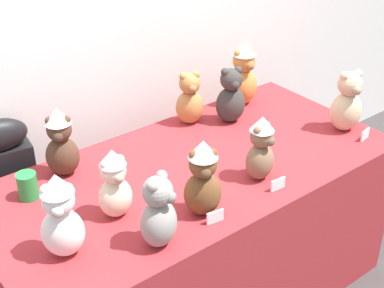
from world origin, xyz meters
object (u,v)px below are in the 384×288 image
(teddy_bear_ginger, at_px, (243,74))
(teddy_bear_chestnut, at_px, (203,179))
(display_table, at_px, (192,237))
(teddy_bear_caramel, at_px, (190,100))
(teddy_bear_charcoal, at_px, (231,97))
(teddy_bear_ash, at_px, (159,213))
(teddy_bear_snow, at_px, (61,216))
(party_cup_green, at_px, (28,186))
(teddy_bear_cocoa, at_px, (61,143))
(instrument_case, at_px, (11,211))
(teddy_bear_mocha, at_px, (261,149))
(teddy_bear_cream, at_px, (115,184))
(teddy_bear_sand, at_px, (347,103))

(teddy_bear_ginger, relative_size, teddy_bear_chestnut, 1.09)
(display_table, bearing_deg, teddy_bear_caramel, 53.54)
(teddy_bear_ginger, xyz_separation_m, teddy_bear_charcoal, (-0.18, -0.11, -0.04))
(teddy_bear_charcoal, relative_size, teddy_bear_ash, 1.00)
(teddy_bear_charcoal, bearing_deg, teddy_bear_ash, -127.00)
(teddy_bear_snow, bearing_deg, party_cup_green, 116.32)
(teddy_bear_caramel, height_order, party_cup_green, teddy_bear_caramel)
(teddy_bear_ginger, distance_m, teddy_bear_snow, 1.37)
(teddy_bear_ginger, height_order, teddy_bear_cocoa, teddy_bear_ginger)
(teddy_bear_charcoal, bearing_deg, display_table, -132.42)
(teddy_bear_charcoal, bearing_deg, teddy_bear_caramel, 165.51)
(instrument_case, distance_m, teddy_bear_charcoal, 1.18)
(display_table, xyz_separation_m, teddy_bear_mocha, (0.18, -0.23, 0.53))
(teddy_bear_chestnut, relative_size, teddy_bear_mocha, 1.10)
(teddy_bear_snow, height_order, teddy_bear_cream, teddy_bear_snow)
(teddy_bear_cream, bearing_deg, party_cup_green, 126.59)
(teddy_bear_chestnut, xyz_separation_m, teddy_bear_mocha, (0.34, 0.04, -0.01))
(teddy_bear_chestnut, xyz_separation_m, teddy_bear_cream, (-0.26, 0.19, -0.01))
(instrument_case, height_order, teddy_bear_cream, teddy_bear_cream)
(teddy_bear_chestnut, height_order, teddy_bear_caramel, teddy_bear_chestnut)
(teddy_bear_snow, relative_size, teddy_bear_ash, 1.14)
(teddy_bear_chestnut, distance_m, teddy_bear_charcoal, 0.76)
(teddy_bear_charcoal, relative_size, party_cup_green, 2.61)
(teddy_bear_mocha, relative_size, teddy_bear_charcoal, 1.01)
(teddy_bear_mocha, bearing_deg, teddy_bear_caramel, 70.81)
(teddy_bear_caramel, xyz_separation_m, party_cup_green, (-0.89, -0.10, -0.07))
(display_table, bearing_deg, teddy_bear_sand, -12.76)
(teddy_bear_chestnut, relative_size, teddy_bear_cream, 1.10)
(teddy_bear_cocoa, height_order, party_cup_green, teddy_bear_cocoa)
(teddy_bear_mocha, distance_m, teddy_bear_charcoal, 0.51)
(teddy_bear_snow, bearing_deg, teddy_bear_chestnut, 19.44)
(teddy_bear_mocha, bearing_deg, teddy_bear_cocoa, 127.94)
(teddy_bear_snow, relative_size, teddy_bear_mocha, 1.13)
(teddy_bear_ginger, height_order, teddy_bear_chestnut, teddy_bear_ginger)
(teddy_bear_chestnut, relative_size, party_cup_green, 2.90)
(teddy_bear_chestnut, bearing_deg, teddy_bear_cream, 172.42)
(instrument_case, xyz_separation_m, teddy_bear_ash, (0.24, -0.88, 0.41))
(teddy_bear_ginger, distance_m, teddy_bear_caramel, 0.35)
(teddy_bear_mocha, relative_size, teddy_bear_ash, 1.01)
(instrument_case, distance_m, party_cup_green, 0.47)
(teddy_bear_cocoa, xyz_separation_m, teddy_bear_cream, (0.03, -0.38, -0.01))
(party_cup_green, bearing_deg, teddy_bear_cocoa, 19.68)
(teddy_bear_snow, xyz_separation_m, teddy_bear_sand, (1.47, -0.02, -0.02))
(instrument_case, xyz_separation_m, teddy_bear_ginger, (1.23, -0.23, 0.45))
(teddy_bear_cocoa, relative_size, teddy_bear_ash, 1.08)
(teddy_bear_snow, bearing_deg, display_table, 44.92)
(party_cup_green, bearing_deg, teddy_bear_ash, -65.38)
(instrument_case, bearing_deg, teddy_bear_caramel, -7.15)
(instrument_case, bearing_deg, teddy_bear_snow, -86.17)
(display_table, xyz_separation_m, teddy_bear_chestnut, (-0.16, -0.27, 0.54))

